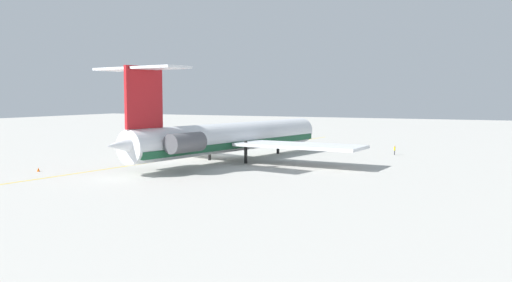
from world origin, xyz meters
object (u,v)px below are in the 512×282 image
Objects in this scene: main_jetliner at (227,137)px; safety_cone_tail at (220,142)px; safety_cone_wingtip at (240,142)px; ground_crew_near_nose at (395,149)px; ground_crew_near_tail at (188,140)px; safety_cone_nose at (38,169)px.

main_jetliner is 33.14m from safety_cone_tail.
main_jetliner is at bearing 24.22° from safety_cone_wingtip.
ground_crew_near_nose is 39.25m from safety_cone_tail.
main_jetliner is at bearing 34.06° from ground_crew_near_tail.
safety_cone_nose is at bearing -135.61° from ground_crew_near_nose.
ground_crew_near_nose is 40.95m from ground_crew_near_tail.
main_jetliner reaches higher than ground_crew_near_tail.
main_jetliner is 28.80× the size of ground_crew_near_nose.
ground_crew_near_tail is at bearing -30.22° from safety_cone_wingtip.
ground_crew_near_tail is at bearing -15.52° from safety_cone_tail.
safety_cone_nose and safety_cone_wingtip have the same top height.
safety_cone_wingtip is at bearing 138.17° from ground_crew_near_tail.
safety_cone_nose is at bearing -0.22° from safety_cone_tail.
safety_cone_nose is at bearing -8.38° from ground_crew_near_tail.
main_jetliner reaches higher than ground_crew_near_nose.
safety_cone_wingtip is (-9.53, -34.69, -0.76)m from ground_crew_near_nose.
safety_cone_nose is (40.83, -38.70, -0.76)m from ground_crew_near_nose.
ground_crew_near_tail is at bearing 179.55° from ground_crew_near_nose.
ground_crew_near_tail reaches higher than safety_cone_tail.
safety_cone_tail is (-48.35, 0.18, 0.00)m from safety_cone_nose.
ground_crew_near_tail reaches higher than ground_crew_near_nose.
safety_cone_wingtip is at bearing 175.44° from safety_cone_nose.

